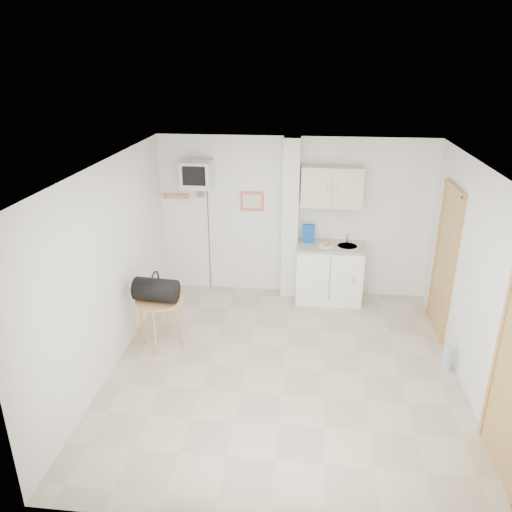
# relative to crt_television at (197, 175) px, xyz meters

# --- Properties ---
(ground) EXTENTS (4.50, 4.50, 0.00)m
(ground) POSITION_rel_crt_television_xyz_m (1.45, -2.02, -1.94)
(ground) COLOR #B8AB90
(ground) RESTS_ON ground
(room_envelope) EXTENTS (4.24, 4.54, 2.55)m
(room_envelope) POSITION_rel_crt_television_xyz_m (1.69, -1.93, -0.40)
(room_envelope) COLOR white
(room_envelope) RESTS_ON ground
(kitchenette) EXTENTS (1.03, 0.58, 2.10)m
(kitchenette) POSITION_rel_crt_television_xyz_m (2.02, -0.02, -1.13)
(kitchenette) COLOR white
(kitchenette) RESTS_ON ground
(crt_television) EXTENTS (0.44, 0.45, 2.15)m
(crt_television) POSITION_rel_crt_television_xyz_m (0.00, 0.00, 0.00)
(crt_television) COLOR slate
(crt_television) RESTS_ON ground
(round_table) EXTENTS (0.63, 0.63, 0.67)m
(round_table) POSITION_rel_crt_television_xyz_m (-0.20, -1.60, -1.36)
(round_table) COLOR #B07B4B
(round_table) RESTS_ON ground
(duffel_bag) EXTENTS (0.58, 0.36, 0.41)m
(duffel_bag) POSITION_rel_crt_television_xyz_m (-0.22, -1.65, -1.11)
(duffel_bag) COLOR black
(duffel_bag) RESTS_ON round_table
(water_bottle) EXTENTS (0.12, 0.12, 0.35)m
(water_bottle) POSITION_rel_crt_television_xyz_m (3.43, -1.81, -1.78)
(water_bottle) COLOR #93B2C5
(water_bottle) RESTS_ON ground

